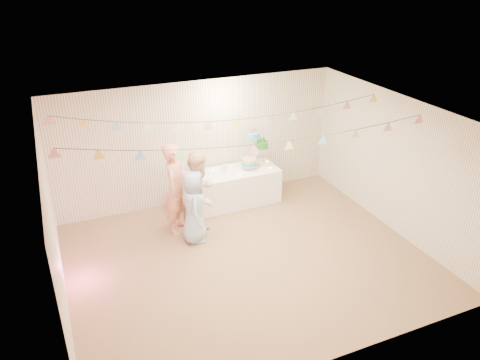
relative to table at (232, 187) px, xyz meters
name	(u,v)px	position (x,y,z in m)	size (l,w,h in m)	color
floor	(247,259)	(-0.54, -2.03, -0.37)	(6.00, 6.00, 0.00)	#816346
ceiling	(249,117)	(-0.54, -2.03, 2.23)	(6.00, 6.00, 0.00)	white
back_wall	(199,143)	(-0.54, 0.47, 0.93)	(6.00, 6.00, 0.00)	white
front_wall	(334,282)	(-0.54, -4.53, 0.93)	(6.00, 6.00, 0.00)	white
left_wall	(53,232)	(-3.54, -2.03, 0.93)	(5.00, 5.00, 0.00)	white
right_wall	(395,164)	(2.46, -2.03, 0.93)	(5.00, 5.00, 0.00)	white
table	(232,187)	(0.00, 0.00, 0.00)	(1.98, 0.79, 0.74)	white
cake_stand	(255,148)	(0.55, 0.05, 0.78)	(0.72, 0.42, 0.81)	silver
cake_bottom	(249,164)	(0.40, -0.01, 0.46)	(0.31, 0.31, 0.15)	#25AEAE
cake_middle	(261,148)	(0.73, 0.14, 0.73)	(0.27, 0.27, 0.22)	#1B7E1C
cake_top_tier	(253,139)	(0.49, 0.02, 1.00)	(0.25, 0.25, 0.19)	#3E91C4
platter	(205,176)	(-0.60, -0.05, 0.39)	(0.38, 0.38, 0.02)	white
posy	(225,168)	(-0.14, 0.05, 0.46)	(0.14, 0.14, 0.16)	white
person_adult_a	(176,189)	(-1.36, -0.61, 0.52)	(0.65, 0.43, 1.78)	tan
person_adult_b	(200,195)	(-1.01, -0.92, 0.47)	(0.82, 0.64, 1.69)	#DAB586
person_child	(194,207)	(-1.18, -1.07, 0.33)	(0.68, 0.45, 1.40)	#98B5D7
bunting_back	(223,113)	(-0.54, -0.93, 1.98)	(5.60, 1.10, 0.40)	pink
bunting_front	(254,139)	(-0.54, -2.23, 1.95)	(5.60, 0.90, 0.36)	#72A5E5
tealight_0	(198,180)	(-0.80, -0.15, 0.39)	(0.04, 0.04, 0.03)	#FFD88C
tealight_1	(213,170)	(-0.35, 0.18, 0.39)	(0.04, 0.04, 0.03)	#FFD88C
tealight_2	(240,174)	(0.10, -0.22, 0.39)	(0.04, 0.04, 0.03)	#FFD88C
tealight_3	(243,164)	(0.35, 0.22, 0.39)	(0.04, 0.04, 0.03)	#FFD88C
tealight_4	(271,168)	(0.82, -0.18, 0.39)	(0.04, 0.04, 0.03)	#FFD88C
tealight_5	(267,161)	(0.90, 0.15, 0.39)	(0.04, 0.04, 0.03)	#FFD88C
tealight_6	(211,177)	(-0.50, -0.11, 0.39)	(0.04, 0.04, 0.03)	#FFD88C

